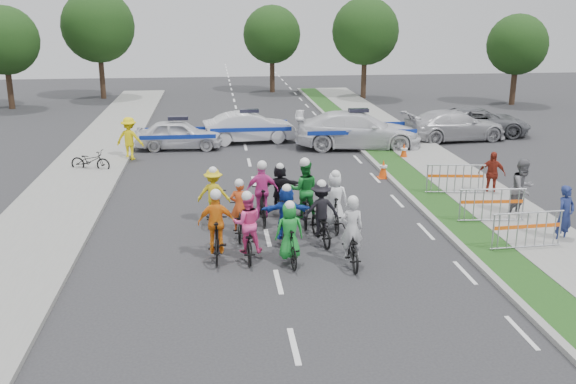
{
  "coord_description": "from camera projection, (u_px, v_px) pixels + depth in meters",
  "views": [
    {
      "loc": [
        -1.38,
        -13.91,
        6.33
      ],
      "look_at": [
        0.67,
        3.77,
        1.1
      ],
      "focal_mm": 40.0,
      "sensor_mm": 36.0,
      "label": 1
    }
  ],
  "objects": [
    {
      "name": "tree_0",
      "position": [
        4.0,
        41.0,
        39.15
      ],
      "size": [
        4.2,
        4.2,
        6.3
      ],
      "color": "#382619",
      "rests_on": "ground"
    },
    {
      "name": "cone_1",
      "position": [
        404.0,
        152.0,
        27.06
      ],
      "size": [
        0.4,
        0.4,
        0.7
      ],
      "color": "#F24C0C",
      "rests_on": "ground"
    },
    {
      "name": "rider_4",
      "position": [
        321.0,
        218.0,
        17.55
      ],
      "size": [
        1.06,
        1.83,
        1.81
      ],
      "rotation": [
        0.0,
        0.0,
        3.26
      ],
      "color": "black",
      "rests_on": "ground"
    },
    {
      "name": "police_car_0",
      "position": [
        179.0,
        134.0,
        28.99
      ],
      "size": [
        3.97,
        1.76,
        1.33
      ],
      "primitive_type": "imported",
      "rotation": [
        0.0,
        0.0,
        1.52
      ],
      "color": "silver",
      "rests_on": "ground"
    },
    {
      "name": "rider_1",
      "position": [
        289.0,
        239.0,
        16.08
      ],
      "size": [
        0.76,
        1.65,
        1.7
      ],
      "rotation": [
        0.0,
        0.0,
        3.25
      ],
      "color": "black",
      "rests_on": "ground"
    },
    {
      "name": "spectator_0",
      "position": [
        565.0,
        215.0,
        17.45
      ],
      "size": [
        0.7,
        0.59,
        1.63
      ],
      "primitive_type": "imported",
      "rotation": [
        0.0,
        0.0,
        0.41
      ],
      "color": "navy",
      "rests_on": "ground"
    },
    {
      "name": "police_car_1",
      "position": [
        249.0,
        127.0,
        30.35
      ],
      "size": [
        4.48,
        2.02,
        1.43
      ],
      "primitive_type": "imported",
      "rotation": [
        0.0,
        0.0,
        1.69
      ],
      "color": "silver",
      "rests_on": "ground"
    },
    {
      "name": "cone_0",
      "position": [
        383.0,
        169.0,
        24.18
      ],
      "size": [
        0.4,
        0.4,
        0.7
      ],
      "color": "#F24C0C",
      "rests_on": "ground"
    },
    {
      "name": "rider_8",
      "position": [
        304.0,
        199.0,
        19.1
      ],
      "size": [
        0.9,
        2.04,
        2.03
      ],
      "rotation": [
        0.0,
        0.0,
        3.06
      ],
      "color": "black",
      "rests_on": "ground"
    },
    {
      "name": "rider_7",
      "position": [
        334.0,
        206.0,
        18.55
      ],
      "size": [
        0.77,
        1.74,
        1.81
      ],
      "rotation": [
        0.0,
        0.0,
        3.11
      ],
      "color": "black",
      "rests_on": "ground"
    },
    {
      "name": "spectator_1",
      "position": [
        522.0,
        189.0,
        19.53
      ],
      "size": [
        1.11,
        1.02,
        1.84
      ],
      "primitive_type": "imported",
      "rotation": [
        0.0,
        0.0,
        0.45
      ],
      "color": "slate",
      "rests_on": "ground"
    },
    {
      "name": "tree_4",
      "position": [
        272.0,
        35.0,
        46.75
      ],
      "size": [
        4.2,
        4.2,
        6.3
      ],
      "color": "#382619",
      "rests_on": "ground"
    },
    {
      "name": "rider_0",
      "position": [
        351.0,
        241.0,
        16.07
      ],
      "size": [
        0.68,
        1.82,
        1.84
      ],
      "rotation": [
        0.0,
        0.0,
        3.11
      ],
      "color": "black",
      "rests_on": "ground"
    },
    {
      "name": "barrier_1",
      "position": [
        492.0,
        207.0,
        18.98
      ],
      "size": [
        2.03,
        0.63,
        1.12
      ],
      "primitive_type": null,
      "rotation": [
        0.0,
        0.0,
        -0.07
      ],
      "color": "#A5A8AD",
      "rests_on": "ground"
    },
    {
      "name": "tree_1",
      "position": [
        365.0,
        31.0,
        43.5
      ],
      "size": [
        4.55,
        4.55,
        6.82
      ],
      "color": "#382619",
      "rests_on": "ground"
    },
    {
      "name": "barrier_0",
      "position": [
        527.0,
        232.0,
        16.88
      ],
      "size": [
        2.02,
        0.61,
        1.12
      ],
      "primitive_type": null,
      "rotation": [
        0.0,
        0.0,
        0.05
      ],
      "color": "#A5A8AD",
      "rests_on": "ground"
    },
    {
      "name": "rider_5",
      "position": [
        286.0,
        218.0,
        17.41
      ],
      "size": [
        1.38,
        1.65,
        1.72
      ],
      "rotation": [
        0.0,
        0.0,
        3.11
      ],
      "color": "black",
      "rests_on": "ground"
    },
    {
      "name": "tree_2",
      "position": [
        517.0,
        45.0,
        40.88
      ],
      "size": [
        3.85,
        3.85,
        5.77
      ],
      "color": "#382619",
      "rests_on": "ground"
    },
    {
      "name": "civilian_suv",
      "position": [
        479.0,
        121.0,
        32.02
      ],
      "size": [
        5.28,
        3.12,
        1.38
      ],
      "primitive_type": "imported",
      "rotation": [
        0.0,
        0.0,
        1.4
      ],
      "color": "slate",
      "rests_on": "ground"
    },
    {
      "name": "ground",
      "position": [
        278.0,
        282.0,
        15.19
      ],
      "size": [
        90.0,
        90.0,
        0.0
      ],
      "primitive_type": "plane",
      "color": "#28282B",
      "rests_on": "ground"
    },
    {
      "name": "tree_3",
      "position": [
        98.0,
        26.0,
        43.32
      ],
      "size": [
        4.9,
        4.9,
        7.35
      ],
      "color": "#382619",
      "rests_on": "ground"
    },
    {
      "name": "marshal_hiviz",
      "position": [
        130.0,
        139.0,
        26.91
      ],
      "size": [
        1.31,
        0.98,
        1.8
      ],
      "primitive_type": "imported",
      "rotation": [
        0.0,
        0.0,
        2.85
      ],
      "color": "yellow",
      "rests_on": "ground"
    },
    {
      "name": "sidewalk_right",
      "position": [
        496.0,
        205.0,
        20.78
      ],
      "size": [
        2.4,
        60.0,
        0.13
      ],
      "primitive_type": "cube",
      "color": "gray",
      "rests_on": "ground"
    },
    {
      "name": "grass_strip",
      "position": [
        442.0,
        207.0,
        20.59
      ],
      "size": [
        1.2,
        60.0,
        0.11
      ],
      "primitive_type": "cube",
      "color": "#1A4516",
      "rests_on": "ground"
    },
    {
      "name": "barrier_2",
      "position": [
        455.0,
        180.0,
        21.82
      ],
      "size": [
        2.05,
        0.77,
        1.12
      ],
      "primitive_type": null,
      "rotation": [
        0.0,
        0.0,
        -0.14
      ],
      "color": "#A5A8AD",
      "rests_on": "ground"
    },
    {
      "name": "rider_2",
      "position": [
        247.0,
        233.0,
        16.46
      ],
      "size": [
        0.77,
        1.8,
        1.83
      ],
      "rotation": [
        0.0,
        0.0,
        3.16
      ],
      "color": "black",
      "rests_on": "ground"
    },
    {
      "name": "rider_11",
      "position": [
        280.0,
        192.0,
        19.92
      ],
      "size": [
        1.34,
        1.61,
        1.66
      ],
      "rotation": [
        0.0,
        0.0,
        3.2
      ],
      "color": "black",
      "rests_on": "ground"
    },
    {
      "name": "parked_bike",
      "position": [
        90.0,
        161.0,
        25.13
      ],
      "size": [
        1.71,
        1.0,
        0.85
      ],
      "primitive_type": "imported",
      "rotation": [
        0.0,
        0.0,
        1.28
      ],
      "color": "black",
      "rests_on": "ground"
    },
    {
      "name": "spectator_2",
      "position": [
        492.0,
        174.0,
        21.82
      ],
      "size": [
        0.98,
        0.66,
        1.55
      ],
      "primitive_type": "imported",
      "rotation": [
        0.0,
        0.0,
        -0.34
      ],
      "color": "maroon",
      "rests_on": "ground"
    },
    {
      "name": "police_car_2",
      "position": [
        358.0,
        130.0,
        29.11
      ],
      "size": [
        5.97,
        3.14,
        1.65
      ],
      "primitive_type": "imported",
      "rotation": [
        0.0,
        0.0,
        1.42
      ],
      "color": "silver",
      "rests_on": "ground"
    },
    {
      "name": "rider_3",
      "position": [
        217.0,
        232.0,
        16.38
      ],
      "size": [
        0.97,
        1.82,
        1.9
      ],
      "rotation": [
        0.0,
        0.0,
        3.1
      ],
      "color": "black",
      "rests_on": "ground"
    },
    {
      "name": "sidewalk_left",
      "position": [
        46.0,
        221.0,
        19.22
      ],
      "size": [
        3.0,
        60.0,
        0.13
      ],
      "primitive_type": "cube",
      "color": "gray",
      "rests_on": "ground"
    },
    {
      "name": "curb_right",
      "position": [
        421.0,
        208.0,
        20.51
      ],
      "size": [
        0.2,
        60.0,
        0.12
      ],
      "primitive_type": "cube",
      "color": "gray",
      "rests_on": "ground"
    },
    {
      "name": "rider_9",
      "position": [
        262.0,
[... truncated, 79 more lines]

